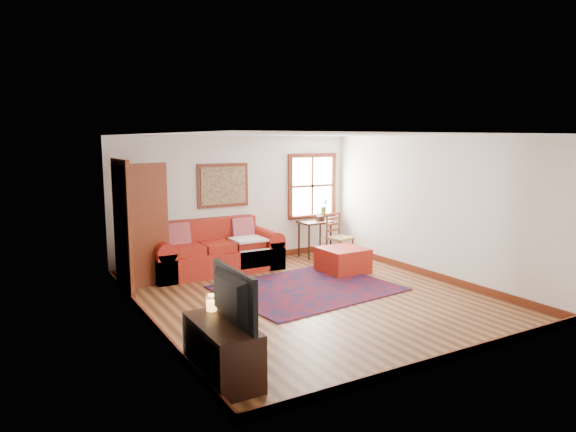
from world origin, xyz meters
TOP-DOWN VIEW (x-y plane):
  - ground at (0.00, 0.00)m, footprint 5.50×5.50m
  - room_envelope at (0.00, 0.02)m, footprint 5.04×5.54m
  - window at (1.78, 2.70)m, footprint 1.18×0.20m
  - doorway at (-2.21, 1.78)m, footprint 0.89×1.08m
  - framed_artwork at (-0.30, 2.71)m, footprint 1.05×0.07m
  - persian_rug at (0.21, 0.43)m, footprint 2.90×2.43m
  - red_leather_sofa at (-0.68, 2.28)m, footprint 2.42×1.00m
  - red_ottoman at (1.36, 1.05)m, footprint 0.80×0.80m
  - side_table at (1.57, 2.33)m, footprint 0.63×0.47m
  - ladder_back_chair at (1.79, 1.82)m, footprint 0.53×0.52m
  - media_cabinet at (-2.24, -1.84)m, footprint 0.48×1.07m
  - television at (-2.22, -1.89)m, footprint 0.13×0.98m
  - candle_hurricane at (-2.19, -1.44)m, footprint 0.12×0.12m

SIDE VIEW (x-z plane):
  - ground at x=0.00m, z-range 0.00..0.00m
  - persian_rug at x=0.21m, z-range 0.00..0.02m
  - red_ottoman at x=1.36m, z-range 0.00..0.45m
  - media_cabinet at x=-2.24m, z-range 0.00..0.59m
  - red_leather_sofa at x=-0.68m, z-range -0.16..0.79m
  - ladder_back_chair at x=1.79m, z-range 0.04..0.98m
  - side_table at x=1.57m, z-range 0.25..1.01m
  - candle_hurricane at x=-2.19m, z-range 0.58..0.76m
  - television at x=-2.22m, z-range 0.59..1.15m
  - doorway at x=-2.21m, z-range 0.00..2.14m
  - window at x=1.78m, z-range 0.62..2.00m
  - framed_artwork at x=-0.30m, z-range 1.13..1.98m
  - room_envelope at x=0.00m, z-range 0.39..2.91m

